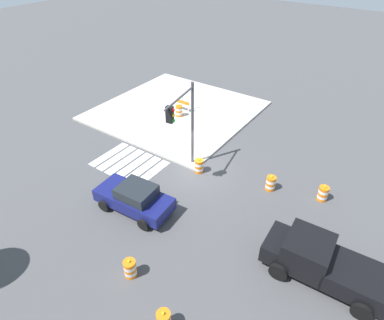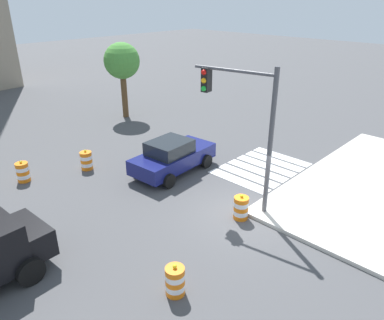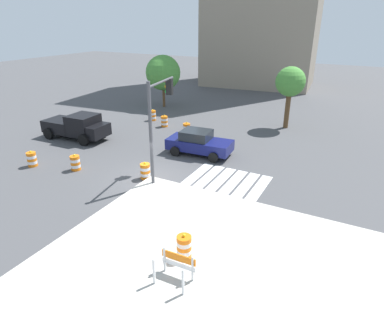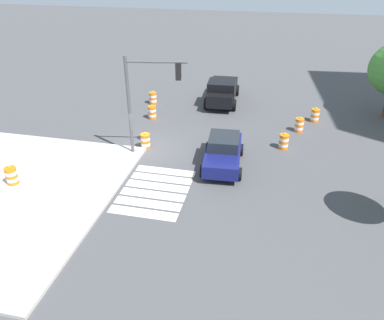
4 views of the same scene
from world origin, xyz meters
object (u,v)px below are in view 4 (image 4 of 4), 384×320
object	(u,v)px
traffic_barrel_lane_center	(153,98)
traffic_light_pole	(149,89)
sports_car	(223,151)
traffic_barrel_far_curb	(315,115)
traffic_barrel_crosswalk_end	(152,112)
pickup_truck	(222,91)
traffic_barrel_near_corner	(146,141)
traffic_barrel_median_near	(284,141)
traffic_barrel_median_far	(299,125)
traffic_barrel_on_sidewalk	(12,176)

from	to	relation	value
traffic_barrel_lane_center	traffic_light_pole	bearing A→B (deg)	17.50
sports_car	traffic_barrel_far_curb	distance (m)	9.03
sports_car	traffic_barrel_crosswalk_end	bearing A→B (deg)	-132.97
traffic_light_pole	traffic_barrel_lane_center	bearing A→B (deg)	-162.50
pickup_truck	traffic_light_pole	bearing A→B (deg)	-16.42
traffic_barrel_lane_center	traffic_barrel_near_corner	bearing A→B (deg)	14.33
traffic_barrel_crosswalk_end	traffic_light_pole	xyz separation A→B (m)	(5.05, 1.63, 3.46)
traffic_barrel_median_near	traffic_barrel_median_far	size ratio (longest dim) A/B	1.00
sports_car	traffic_barrel_crosswalk_end	distance (m)	7.91
pickup_truck	traffic_light_pole	xyz separation A→B (m)	(9.10, -2.68, 2.94)
traffic_barrel_median_far	traffic_barrel_on_sidewalk	size ratio (longest dim) A/B	1.00
traffic_barrel_far_curb	traffic_light_pole	size ratio (longest dim) A/B	0.19
traffic_barrel_crosswalk_end	traffic_barrel_far_curb	distance (m)	11.25
traffic_barrel_near_corner	traffic_barrel_median_far	distance (m)	9.99
pickup_truck	traffic_barrel_crosswalk_end	bearing A→B (deg)	-46.82
traffic_light_pole	traffic_barrel_near_corner	bearing A→B (deg)	-135.80
pickup_truck	traffic_barrel_median_near	world-z (taller)	pickup_truck
sports_car	traffic_barrel_lane_center	xyz separation A→B (m)	(-8.18, -6.62, -0.36)
traffic_barrel_near_corner	traffic_barrel_crosswalk_end	world-z (taller)	same
sports_car	traffic_barrel_far_curb	xyz separation A→B (m)	(-7.30, 5.30, -0.36)
traffic_barrel_near_corner	traffic_barrel_median_far	xyz separation A→B (m)	(-4.39, 8.98, 0.00)
sports_car	traffic_barrel_near_corner	bearing A→B (deg)	-101.68
traffic_barrel_median_near	pickup_truck	bearing A→B (deg)	-145.11
traffic_barrel_crosswalk_end	traffic_barrel_median_near	bearing A→B (deg)	73.39
traffic_barrel_lane_center	traffic_barrel_on_sidewalk	size ratio (longest dim) A/B	1.00
traffic_barrel_far_curb	traffic_light_pole	world-z (taller)	traffic_light_pole
traffic_barrel_near_corner	traffic_barrel_on_sidewalk	bearing A→B (deg)	-43.53
traffic_barrel_median_far	traffic_barrel_lane_center	distance (m)	11.18
pickup_truck	traffic_barrel_far_curb	distance (m)	7.12
sports_car	traffic_barrel_crosswalk_end	world-z (taller)	sports_car
traffic_barrel_median_near	traffic_barrel_median_far	bearing A→B (deg)	160.19
traffic_barrel_on_sidewalk	traffic_barrel_lane_center	bearing A→B (deg)	165.39
traffic_barrel_crosswalk_end	traffic_light_pole	distance (m)	6.34
sports_car	traffic_barrel_on_sidewalk	distance (m)	10.84
traffic_barrel_median_near	traffic_barrel_median_far	world-z (taller)	same
pickup_truck	traffic_barrel_median_far	distance (m)	6.99
traffic_barrel_median_near	traffic_barrel_lane_center	size ratio (longest dim) A/B	1.00
traffic_barrel_near_corner	traffic_barrel_median_near	size ratio (longest dim) A/B	1.00
pickup_truck	traffic_barrel_lane_center	bearing A→B (deg)	-76.35
traffic_barrel_lane_center	traffic_light_pole	distance (m)	8.92
traffic_barrel_lane_center	pickup_truck	bearing A→B (deg)	103.65
sports_car	traffic_light_pole	bearing A→B (deg)	-94.64
traffic_light_pole	traffic_barrel_median_near	bearing A→B (deg)	107.76
pickup_truck	sports_car	bearing A→B (deg)	8.85
traffic_light_pole	pickup_truck	bearing A→B (deg)	163.58
traffic_barrel_near_corner	traffic_barrel_far_curb	bearing A→B (deg)	122.03
traffic_barrel_median_near	traffic_barrel_on_sidewalk	bearing A→B (deg)	-61.61
pickup_truck	traffic_light_pole	size ratio (longest dim) A/B	0.95
traffic_barrel_median_near	traffic_light_pole	size ratio (longest dim) A/B	0.19
traffic_barrel_median_near	traffic_light_pole	world-z (taller)	traffic_light_pole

